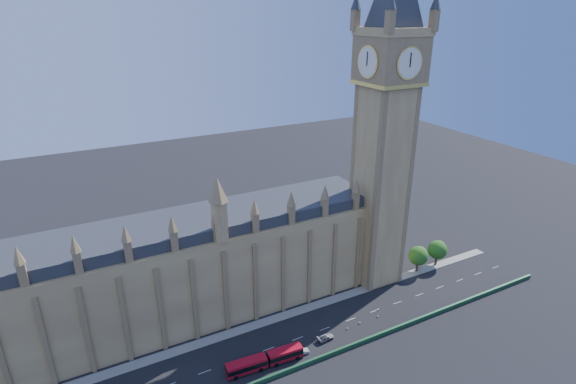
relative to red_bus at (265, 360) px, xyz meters
name	(u,v)px	position (x,y,z in m)	size (l,w,h in m)	color
ground	(283,344)	(7.14, 4.70, -1.63)	(400.00, 400.00, 0.00)	black
palace_westminster	(154,278)	(-17.86, 26.70, 12.23)	(120.00, 20.00, 28.00)	#99774A
elizabeth_tower	(387,98)	(45.14, 18.70, 52.92)	(20.59, 20.59, 105.00)	#99774A
bridge_parapet	(301,366)	(7.14, -4.30, -1.03)	(160.00, 0.60, 1.20)	#1E4C2D
kerb_north	(267,321)	(7.14, 14.20, -1.55)	(160.00, 3.00, 0.16)	gray
tree_east_near	(419,255)	(59.36, 14.79, 4.01)	(6.00, 6.00, 8.50)	#382619
tree_east_far	(438,249)	(67.36, 14.79, 4.01)	(6.00, 6.00, 8.50)	#382619
red_bus	(265,360)	(0.00, 0.00, 0.00)	(18.37, 3.98, 3.10)	#AA0B1C
car_grey	(325,338)	(16.85, 0.85, -0.91)	(1.70, 4.23, 1.44)	#3D3F45
car_silver	(301,352)	(9.14, -0.41, -0.95)	(1.46, 4.18, 1.38)	#9C9FA4
car_white	(326,337)	(17.11, 1.16, -0.99)	(1.81, 4.46, 1.29)	silver
cone_a	(347,328)	(24.07, 1.78, -1.32)	(0.41, 0.41, 0.64)	black
cone_b	(360,323)	(28.17, 2.18, -1.30)	(0.50, 0.50, 0.67)	black
cone_c	(378,316)	(34.06, 2.10, -1.32)	(0.50, 0.50, 0.64)	black
cone_d	(378,309)	(36.15, 4.44, -1.33)	(0.51, 0.51, 0.62)	black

